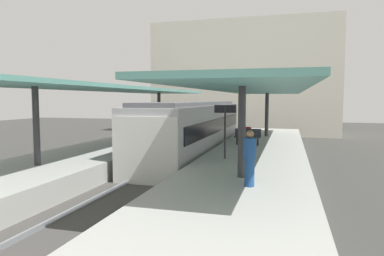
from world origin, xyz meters
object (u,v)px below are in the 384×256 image
Objects in this scene: platform_bench at (248,136)px; passenger_near_bench at (250,157)px; platform_sign at (225,119)px; litter_bin at (248,134)px; commuter_train at (195,129)px.

passenger_near_bench reaches higher than platform_bench.
litter_bin is at bearing 88.58° from platform_sign.
platform_sign is (2.70, -5.21, 0.90)m from commuter_train.
passenger_near_bench is at bearing -83.19° from platform_bench.
litter_bin is (2.86, 1.45, -0.33)m from commuter_train.
platform_sign is at bearing -94.80° from platform_bench.
passenger_near_bench reaches higher than litter_bin.
platform_bench is 1.75× the size of litter_bin.
platform_sign is (-0.40, -4.71, 1.16)m from platform_bench.
platform_sign reaches higher than litter_bin.
platform_sign is 1.39× the size of passenger_near_bench.
platform_sign is at bearing 108.84° from passenger_near_bench.
commuter_train is 5.93m from platform_sign.
platform_bench is at bearing 85.20° from platform_sign.
platform_bench is 4.87m from platform_sign.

